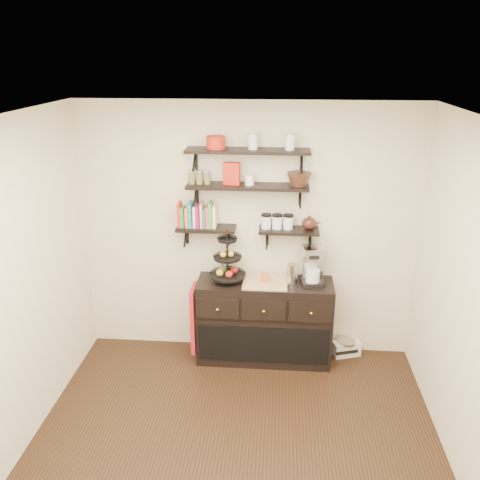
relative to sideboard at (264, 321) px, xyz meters
name	(u,v)px	position (x,y,z in m)	size (l,w,h in m)	color
floor	(233,461)	(-0.19, -1.51, -0.45)	(3.50, 3.50, 0.00)	black
ceiling	(231,124)	(-0.19, -1.51, 2.25)	(3.50, 3.50, 0.02)	white
back_wall	(248,233)	(-0.19, 0.24, 0.90)	(3.50, 0.02, 2.70)	beige
shelf_top	(248,151)	(-0.19, 0.10, 1.78)	(1.20, 0.27, 0.23)	black
shelf_mid	(248,187)	(-0.19, 0.10, 1.43)	(1.20, 0.27, 0.23)	black
shelf_low_left	(206,229)	(-0.61, 0.12, 0.98)	(0.60, 0.25, 0.23)	black
shelf_low_right	(289,231)	(0.23, 0.12, 0.98)	(0.60, 0.25, 0.23)	black
cookbooks	(200,216)	(-0.68, 0.12, 1.11)	(0.40, 0.15, 0.26)	red
glass_canisters	(277,222)	(0.11, 0.12, 1.06)	(0.32, 0.10, 0.13)	silver
sideboard	(264,321)	(0.00, 0.00, 0.00)	(1.40, 0.50, 0.92)	black
fruit_stand	(228,264)	(-0.38, 0.00, 0.63)	(0.37, 0.37, 0.54)	black
candle	(265,277)	(0.00, 0.00, 0.50)	(0.08, 0.08, 0.08)	#A15625
coffee_maker	(313,265)	(0.48, 0.03, 0.64)	(0.25, 0.25, 0.41)	black
thermal_carafe	(292,274)	(0.27, -0.02, 0.56)	(0.11, 0.11, 0.22)	silver
apron	(194,318)	(-0.73, -0.10, 0.06)	(0.04, 0.31, 0.71)	maroon
radio	(346,348)	(0.90, 0.12, -0.37)	(0.32, 0.24, 0.17)	silver
recipe_box	(232,174)	(-0.35, 0.10, 1.56)	(0.16, 0.06, 0.22)	#B02214
walnut_bowl	(299,179)	(0.31, 0.10, 1.51)	(0.24, 0.24, 0.13)	black
ramekins	(250,180)	(-0.17, 0.10, 1.50)	(0.09, 0.09, 0.10)	white
teapot	(309,222)	(0.43, 0.12, 1.07)	(0.20, 0.15, 0.15)	#34170F
red_pot	(216,142)	(-0.50, 0.10, 1.86)	(0.18, 0.18, 0.12)	#B02214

